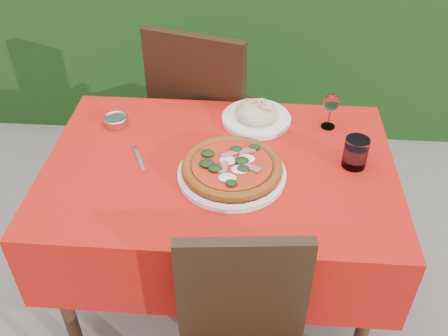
# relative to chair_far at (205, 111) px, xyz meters

# --- Properties ---
(ground) EXTENTS (60.00, 60.00, 0.00)m
(ground) POSITION_rel_chair_far_xyz_m (0.12, -0.61, -0.58)
(ground) COLOR slate
(ground) RESTS_ON ground
(dining_table) EXTENTS (1.26, 0.86, 0.75)m
(dining_table) POSITION_rel_chair_far_xyz_m (0.12, -0.61, 0.02)
(dining_table) COLOR #402514
(dining_table) RESTS_ON ground
(chair_far) EXTENTS (0.57, 0.57, 1.01)m
(chair_far) POSITION_rel_chair_far_xyz_m (0.00, 0.00, 0.00)
(chair_far) COLOR black
(chair_far) RESTS_ON ground
(pizza_plate) EXTENTS (0.41, 0.41, 0.07)m
(pizza_plate) POSITION_rel_chair_far_xyz_m (0.17, -0.68, 0.20)
(pizza_plate) COLOR white
(pizza_plate) RESTS_ON dining_table
(pasta_plate) EXTENTS (0.28, 0.28, 0.08)m
(pasta_plate) POSITION_rel_chair_far_xyz_m (0.24, -0.32, 0.20)
(pasta_plate) COLOR white
(pasta_plate) RESTS_ON dining_table
(water_glass) EXTENTS (0.09, 0.09, 0.11)m
(water_glass) POSITION_rel_chair_far_xyz_m (0.60, -0.58, 0.22)
(water_glass) COLOR silver
(water_glass) RESTS_ON dining_table
(wine_glass) EXTENTS (0.06, 0.06, 0.15)m
(wine_glass) POSITION_rel_chair_far_xyz_m (0.53, -0.34, 0.27)
(wine_glass) COLOR silver
(wine_glass) RESTS_ON dining_table
(fork) EXTENTS (0.09, 0.17, 0.00)m
(fork) POSITION_rel_chair_far_xyz_m (-0.17, -0.61, 0.17)
(fork) COLOR silver
(fork) RESTS_ON dining_table
(steel_ramekin) EXTENTS (0.09, 0.09, 0.03)m
(steel_ramekin) POSITION_rel_chair_far_xyz_m (-0.31, -0.39, 0.18)
(steel_ramekin) COLOR #BBBCC3
(steel_ramekin) RESTS_ON dining_table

